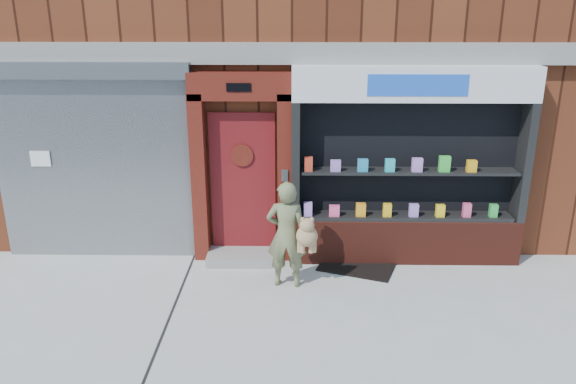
{
  "coord_description": "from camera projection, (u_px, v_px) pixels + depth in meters",
  "views": [
    {
      "loc": [
        0.06,
        -6.25,
        3.83
      ],
      "look_at": [
        -0.04,
        1.0,
        1.38
      ],
      "focal_mm": 35.0,
      "sensor_mm": 36.0,
      "label": 1
    }
  ],
  "objects": [
    {
      "name": "ground",
      "position": [
        290.0,
        320.0,
        7.15
      ],
      "size": [
        80.0,
        80.0,
        0.0
      ],
      "primitive_type": "plane",
      "color": "#9E9E99",
      "rests_on": "ground"
    },
    {
      "name": "woman",
      "position": [
        289.0,
        234.0,
        7.79
      ],
      "size": [
        0.73,
        0.48,
        1.55
      ],
      "color": "#6A6D48",
      "rests_on": "ground"
    },
    {
      "name": "shutter_bay",
      "position": [
        93.0,
        150.0,
        8.47
      ],
      "size": [
        3.1,
        0.3,
        3.04
      ],
      "color": "gray",
      "rests_on": "ground"
    },
    {
      "name": "pharmacy_bay",
      "position": [
        408.0,
        176.0,
        8.4
      ],
      "size": [
        3.5,
        0.41,
        3.0
      ],
      "color": "#561E14",
      "rests_on": "ground"
    },
    {
      "name": "red_door_bay",
      "position": [
        242.0,
        169.0,
        8.46
      ],
      "size": [
        1.52,
        0.58,
        2.9
      ],
      "color": "#4A130C",
      "rests_on": "ground"
    },
    {
      "name": "doormat",
      "position": [
        357.0,
        265.0,
        8.6
      ],
      "size": [
        1.29,
        1.1,
        0.03
      ],
      "primitive_type": "cube",
      "rotation": [
        0.0,
        0.0,
        -0.36
      ],
      "color": "black",
      "rests_on": "ground"
    }
  ]
}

